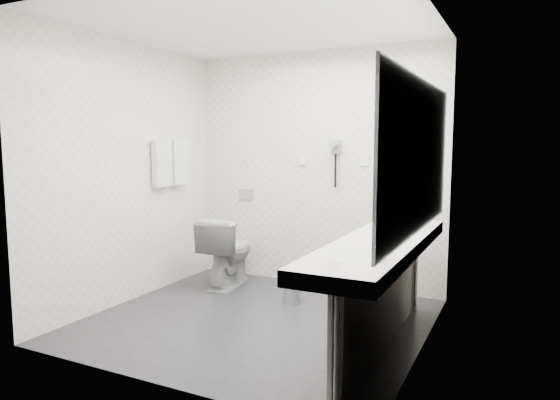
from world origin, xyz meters
The scene contains 32 objects.
floor centered at (0.00, 0.00, 0.00)m, with size 2.80×2.80×0.00m, color #27272C.
ceiling centered at (0.00, 0.00, 2.50)m, with size 2.80×2.80×0.00m, color white.
wall_back centered at (0.00, 1.30, 1.25)m, with size 2.80×2.80×0.00m, color white.
wall_front centered at (0.00, -1.30, 1.25)m, with size 2.80×2.80×0.00m, color white.
wall_left centered at (-1.40, 0.00, 1.25)m, with size 2.60×2.60×0.00m, color white.
wall_right centered at (1.40, 0.00, 1.25)m, with size 2.60×2.60×0.00m, color white.
vanity_counter centered at (1.12, -0.20, 0.80)m, with size 0.55×2.20×0.10m, color white.
vanity_panel centered at (1.15, -0.20, 0.38)m, with size 0.03×2.15×0.75m, color #9B9A92.
vanity_post_near centered at (1.18, -1.24, 0.38)m, with size 0.06×0.06×0.75m, color silver.
vanity_post_far centered at (1.18, 0.84, 0.38)m, with size 0.06×0.06×0.75m, color silver.
mirror centered at (1.39, -0.20, 1.45)m, with size 0.02×2.20×1.05m, color #B2BCC6.
basin_near centered at (1.12, -0.85, 0.83)m, with size 0.40×0.31×0.05m, color white.
basin_far centered at (1.12, 0.45, 0.83)m, with size 0.40×0.31×0.05m, color white.
faucet_near centered at (1.32, -0.85, 0.92)m, with size 0.04×0.04×0.15m, color silver.
faucet_far centered at (1.32, 0.45, 0.92)m, with size 0.04×0.04×0.15m, color silver.
soap_bottle_a centered at (1.10, -0.13, 0.90)m, with size 0.04×0.04×0.09m, color beige.
soap_bottle_b centered at (1.22, -0.07, 0.90)m, with size 0.08×0.08×0.10m, color beige.
soap_bottle_c centered at (1.24, -0.32, 0.91)m, with size 0.04×0.04×0.11m, color beige.
glass_left centered at (1.23, 0.13, 0.91)m, with size 0.06×0.06×0.12m, color silver.
glass_right centered at (1.21, 0.10, 0.90)m, with size 0.06×0.06×0.10m, color silver.
toilet centered at (-0.81, 0.80, 0.38)m, with size 0.42×0.75×0.76m, color white.
flush_plate centered at (-0.85, 1.29, 0.95)m, with size 0.18×0.02×0.12m, color #B2B5BA.
pedal_bin centered at (0.07, 0.59, 0.12)m, with size 0.17×0.17×0.24m, color #B2B5BA.
bin_lid centered at (0.07, 0.59, 0.25)m, with size 0.17×0.17×0.01m, color #B2B5BA.
towel_rail centered at (-1.35, 0.55, 1.55)m, with size 0.02×0.02×0.62m, color silver.
towel_near centered at (-1.34, 0.41, 1.33)m, with size 0.07×0.24×0.48m, color white.
towel_far centered at (-1.34, 0.69, 1.33)m, with size 0.07×0.24×0.48m, color white.
dryer_cradle centered at (0.25, 1.27, 1.50)m, with size 0.10×0.04×0.14m, color gray.
dryer_barrel centered at (0.25, 1.20, 1.53)m, with size 0.08×0.08×0.14m, color gray.
dryer_cord centered at (0.25, 1.26, 1.25)m, with size 0.02×0.02×0.35m, color black.
switch_plate_a centered at (-0.15, 1.29, 1.35)m, with size 0.09×0.02×0.09m, color white.
switch_plate_b centered at (0.55, 1.29, 1.35)m, with size 0.09×0.02×0.09m, color white.
Camera 1 is at (2.05, -3.69, 1.54)m, focal length 32.08 mm.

